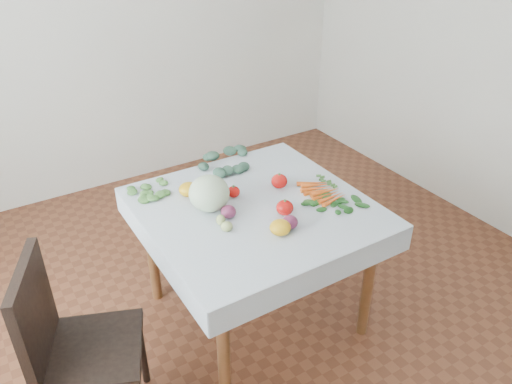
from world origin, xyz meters
The scene contains 19 objects.
ground centered at (0.00, 0.00, 0.00)m, with size 4.00×4.00×0.00m, color brown.
back_wall centered at (0.00, 2.00, 1.35)m, with size 4.00×0.04×2.70m, color white.
table centered at (0.00, 0.00, 0.65)m, with size 1.00×1.00×0.75m.
tablecloth centered at (0.00, 0.00, 0.75)m, with size 1.12×1.12×0.01m, color silver.
chair centered at (-1.04, -0.18, 0.53)m, with size 0.54×0.54×0.92m.
cabbage centered at (-0.21, 0.10, 0.85)m, with size 0.21×0.21×0.19m, color #B5CCAB.
tomato_a centered at (-0.20, 0.16, 0.79)m, with size 0.08×0.08×0.07m, color red.
tomato_b centered at (0.21, 0.09, 0.80)m, with size 0.09×0.09×0.08m, color red.
tomato_c centered at (0.09, -0.15, 0.79)m, with size 0.09×0.09×0.08m, color red.
tomato_d centered at (-0.05, 0.14, 0.79)m, with size 0.07×0.07×0.06m, color red.
heirloom_back centered at (-0.25, 0.28, 0.79)m, with size 0.10×0.10×0.07m, color yellow.
heirloom_front centered at (-0.03, -0.27, 0.79)m, with size 0.10×0.10×0.07m, color yellow.
onion_a centered at (-0.17, -0.02, 0.79)m, with size 0.08×0.08×0.07m, color #57183D.
onion_b centered at (0.04, -0.26, 0.79)m, with size 0.08×0.08×0.07m, color #57183D.
tomatillo_cluster centered at (-0.29, -0.09, 0.78)m, with size 0.11×0.12×0.05m.
carrot_bunch centered at (0.38, -0.09, 0.77)m, with size 0.18×0.28×0.03m.
kale_bunch centered at (0.11, 0.49, 0.78)m, with size 0.32×0.30×0.05m.
basil_bunch centered at (0.37, -0.20, 0.76)m, with size 0.26×0.23×0.01m.
dill_bunch centered at (-0.39, 0.41, 0.77)m, with size 0.25×0.20×0.02m.
Camera 1 is at (-1.15, -1.86, 2.14)m, focal length 35.00 mm.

